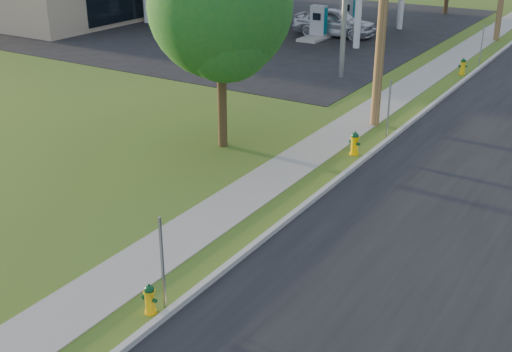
{
  "coord_description": "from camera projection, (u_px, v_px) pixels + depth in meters",
  "views": [
    {
      "loc": [
        7.45,
        -3.89,
        7.44
      ],
      "look_at": [
        0.0,
        8.0,
        1.4
      ],
      "focal_mm": 45.0,
      "sensor_mm": 36.0,
      "label": 1
    }
  ],
  "objects": [
    {
      "name": "road",
      "position": [
        461.0,
        241.0,
        15.18
      ],
      "size": [
        8.0,
        120.0,
        0.02
      ],
      "primitive_type": "cube",
      "color": "black",
      "rests_on": "ground"
    },
    {
      "name": "curb",
      "position": [
        312.0,
        200.0,
        17.11
      ],
      "size": [
        0.15,
        120.0,
        0.15
      ],
      "primitive_type": "cube",
      "color": "#A4A297",
      "rests_on": "ground"
    },
    {
      "name": "sidewalk",
      "position": [
        256.0,
        188.0,
        17.99
      ],
      "size": [
        1.5,
        120.0,
        0.03
      ],
      "primitive_type": "cube",
      "color": "gray",
      "rests_on": "ground"
    },
    {
      "name": "forecourt",
      "position": [
        244.0,
        23.0,
        42.31
      ],
      "size": [
        26.0,
        28.0,
        0.02
      ],
      "primitive_type": "cube",
      "color": "black",
      "rests_on": "ground"
    },
    {
      "name": "sign_post_near",
      "position": [
        162.0,
        264.0,
        12.35
      ],
      "size": [
        0.05,
        0.04,
        2.0
      ],
      "primitive_type": "cube",
      "color": "gray",
      "rests_on": "ground"
    },
    {
      "name": "sign_post_mid",
      "position": [
        389.0,
        109.0,
        21.54
      ],
      "size": [
        0.05,
        0.04,
        2.0
      ],
      "primitive_type": "cube",
      "color": "gray",
      "rests_on": "ground"
    },
    {
      "name": "sign_post_far",
      "position": [
        482.0,
        45.0,
        31.03
      ],
      "size": [
        0.05,
        0.04,
        2.0
      ],
      "primitive_type": "cube",
      "color": "gray",
      "rests_on": "ground"
    },
    {
      "name": "fuel_pump_nw",
      "position": [
        195.0,
        13.0,
        41.69
      ],
      "size": [
        1.2,
        3.2,
        1.9
      ],
      "color": "#A4A297",
      "rests_on": "ground"
    },
    {
      "name": "fuel_pump_ne",
      "position": [
        318.0,
        26.0,
        37.3
      ],
      "size": [
        1.2,
        3.2,
        1.9
      ],
      "color": "#A4A297",
      "rests_on": "ground"
    },
    {
      "name": "fuel_pump_sw",
      "position": [
        229.0,
        5.0,
        44.8
      ],
      "size": [
        1.2,
        3.2,
        1.9
      ],
      "color": "#A4A297",
      "rests_on": "ground"
    },
    {
      "name": "fuel_pump_se",
      "position": [
        347.0,
        16.0,
        40.41
      ],
      "size": [
        1.2,
        3.2,
        1.9
      ],
      "color": "#A4A297",
      "rests_on": "ground"
    },
    {
      "name": "tree_verge",
      "position": [
        221.0,
        13.0,
        19.35
      ],
      "size": [
        4.44,
        4.44,
        6.73
      ],
      "color": "#332412",
      "rests_on": "ground"
    },
    {
      "name": "hydrant_near",
      "position": [
        150.0,
        299.0,
        12.44
      ],
      "size": [
        0.34,
        0.3,
        0.66
      ],
      "color": "#E2AB0D",
      "rests_on": "ground"
    },
    {
      "name": "hydrant_mid",
      "position": [
        355.0,
        143.0,
        20.26
      ],
      "size": [
        0.4,
        0.36,
        0.78
      ],
      "color": "#FBBB00",
      "rests_on": "ground"
    },
    {
      "name": "hydrant_far",
      "position": [
        463.0,
        67.0,
        29.64
      ],
      "size": [
        0.4,
        0.36,
        0.78
      ],
      "color": "yellow",
      "rests_on": "ground"
    },
    {
      "name": "car_silver",
      "position": [
        334.0,
        22.0,
        37.92
      ],
      "size": [
        4.98,
        2.2,
        1.67
      ],
      "primitive_type": "imported",
      "rotation": [
        0.0,
        0.0,
        1.62
      ],
      "color": "silver",
      "rests_on": "ground"
    }
  ]
}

